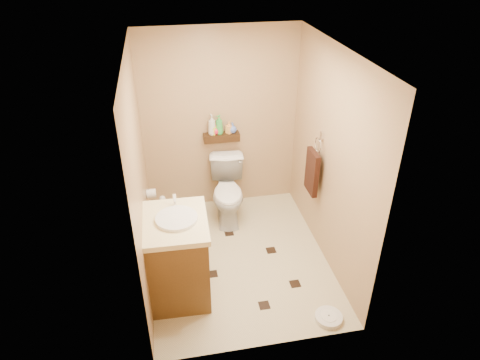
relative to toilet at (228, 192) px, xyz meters
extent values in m
plane|color=beige|center=(-0.02, -0.83, -0.40)|extent=(2.50, 2.50, 0.00)
cube|color=tan|center=(-0.02, 0.42, 0.80)|extent=(2.00, 0.04, 2.40)
cube|color=tan|center=(-0.02, -2.08, 0.80)|extent=(2.00, 0.04, 2.40)
cube|color=tan|center=(-1.02, -0.83, 0.80)|extent=(0.04, 2.50, 2.40)
cube|color=tan|center=(0.98, -0.83, 0.80)|extent=(0.04, 2.50, 2.40)
cube|color=silver|center=(-0.02, -0.83, 2.00)|extent=(2.00, 2.50, 0.02)
cube|color=#3B2610|center=(-0.02, 0.34, 0.62)|extent=(0.46, 0.14, 0.10)
cube|color=black|center=(-0.36, -1.05, -0.39)|extent=(0.11, 0.11, 0.01)
cube|color=black|center=(0.39, -0.78, -0.39)|extent=(0.11, 0.11, 0.01)
cube|color=black|center=(0.10, -1.61, -0.39)|extent=(0.11, 0.11, 0.01)
cube|color=black|center=(-0.57, -0.39, -0.39)|extent=(0.11, 0.11, 0.01)
cube|color=black|center=(0.51, -1.37, -0.39)|extent=(0.11, 0.11, 0.01)
cube|color=black|center=(-0.05, -0.36, -0.39)|extent=(0.11, 0.11, 0.01)
imported|color=white|center=(0.00, 0.00, 0.00)|extent=(0.52, 0.82, 0.80)
cube|color=brown|center=(-0.72, -1.24, 0.04)|extent=(0.61, 0.74, 0.88)
cube|color=beige|center=(-0.72, -1.24, 0.51)|extent=(0.65, 0.78, 0.06)
cylinder|color=white|center=(-0.70, -1.24, 0.54)|extent=(0.40, 0.40, 0.06)
cylinder|color=silver|center=(-0.70, -0.99, 0.61)|extent=(0.03, 0.03, 0.13)
cylinder|color=white|center=(0.69, -1.90, -0.37)|extent=(0.31, 0.31, 0.05)
cylinder|color=white|center=(0.69, -1.90, -0.35)|extent=(0.16, 0.16, 0.01)
cylinder|color=#1A6A64|center=(-0.84, -0.08, -0.34)|extent=(0.11, 0.11, 0.12)
cylinder|color=white|center=(-0.84, -0.08, -0.12)|extent=(0.02, 0.02, 0.34)
sphere|color=white|center=(-0.84, -0.08, 0.04)|extent=(0.08, 0.08, 0.08)
cube|color=silver|center=(0.96, -0.58, 0.98)|extent=(0.03, 0.06, 0.08)
torus|color=silver|center=(0.93, -0.58, 0.86)|extent=(0.02, 0.19, 0.19)
cube|color=black|center=(0.89, -0.58, 0.52)|extent=(0.06, 0.30, 0.52)
cylinder|color=white|center=(-0.96, -0.18, 0.20)|extent=(0.11, 0.11, 0.11)
cylinder|color=silver|center=(-1.00, -0.18, 0.26)|extent=(0.04, 0.02, 0.02)
imported|color=beige|center=(-0.14, 0.34, 0.80)|extent=(0.12, 0.12, 0.26)
imported|color=yellow|center=(-0.12, 0.34, 0.75)|extent=(0.10, 0.10, 0.16)
imported|color=red|center=(-0.09, 0.34, 0.74)|extent=(0.10, 0.10, 0.13)
imported|color=green|center=(-0.05, 0.34, 0.80)|extent=(0.13, 0.13, 0.25)
imported|color=#FFAF54|center=(0.08, 0.34, 0.75)|extent=(0.10, 0.10, 0.16)
imported|color=#4E6AC3|center=(0.12, 0.34, 0.74)|extent=(0.13, 0.13, 0.14)
camera|label=1|loc=(-0.72, -4.62, 2.95)|focal=32.00mm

